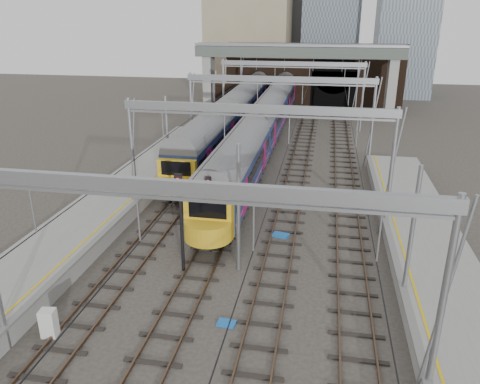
% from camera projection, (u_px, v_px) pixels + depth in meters
% --- Properties ---
extents(ground, '(160.00, 160.00, 0.00)m').
position_uv_depth(ground, '(231.00, 289.00, 23.47)').
color(ground, '#38332D').
rests_on(ground, ground).
extents(platform_left, '(4.32, 55.00, 1.12)m').
position_uv_depth(platform_left, '(69.00, 241.00, 27.29)').
color(platform_left, gray).
rests_on(platform_left, ground).
extents(platform_right, '(4.32, 47.00, 1.12)m').
position_uv_depth(platform_right, '(455.00, 320.00, 20.18)').
color(platform_right, gray).
rests_on(platform_right, ground).
extents(tracks, '(14.40, 80.00, 0.22)m').
position_uv_depth(tracks, '(268.00, 187.00, 37.25)').
color(tracks, '#4C3828').
rests_on(tracks, ground).
extents(overhead_line, '(16.80, 80.00, 8.00)m').
position_uv_depth(overhead_line, '(279.00, 92.00, 40.89)').
color(overhead_line, gray).
rests_on(overhead_line, ground).
extents(retaining_wall, '(28.00, 2.75, 9.00)m').
position_uv_depth(retaining_wall, '(309.00, 76.00, 69.43)').
color(retaining_wall, black).
rests_on(retaining_wall, ground).
extents(overbridge, '(28.00, 3.00, 9.25)m').
position_uv_depth(overbridge, '(298.00, 59.00, 63.17)').
color(overbridge, gray).
rests_on(overbridge, ground).
extents(train_main, '(2.92, 67.41, 4.98)m').
position_uv_depth(train_main, '(275.00, 105.00, 56.98)').
color(train_main, black).
rests_on(train_main, ground).
extents(train_second, '(2.90, 67.07, 4.96)m').
position_uv_depth(train_second, '(251.00, 96.00, 63.74)').
color(train_second, black).
rests_on(train_second, ground).
extents(signal_near_left, '(0.41, 0.49, 5.54)m').
position_uv_depth(signal_near_left, '(181.00, 212.00, 23.95)').
color(signal_near_left, black).
rests_on(signal_near_left, ground).
extents(signal_near_centre, '(0.35, 0.46, 4.66)m').
position_uv_depth(signal_near_centre, '(210.00, 205.00, 26.08)').
color(signal_near_centre, black).
rests_on(signal_near_centre, ground).
extents(relay_cabinet, '(0.70, 0.61, 1.27)m').
position_uv_depth(relay_cabinet, '(49.00, 323.00, 19.86)').
color(relay_cabinet, silver).
rests_on(relay_cabinet, ground).
extents(equip_cover_a, '(0.85, 0.64, 0.09)m').
position_uv_depth(equip_cover_a, '(226.00, 323.00, 20.81)').
color(equip_cover_a, blue).
rests_on(equip_cover_a, ground).
extents(equip_cover_b, '(0.98, 0.79, 0.10)m').
position_uv_depth(equip_cover_b, '(290.00, 204.00, 33.85)').
color(equip_cover_b, blue).
rests_on(equip_cover_b, ground).
extents(equip_cover_c, '(1.10, 0.87, 0.11)m').
position_uv_depth(equip_cover_c, '(280.00, 235.00, 29.11)').
color(equip_cover_c, blue).
rests_on(equip_cover_c, ground).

